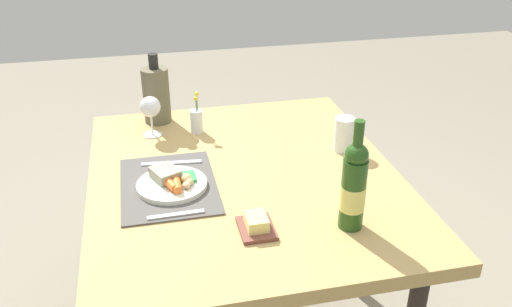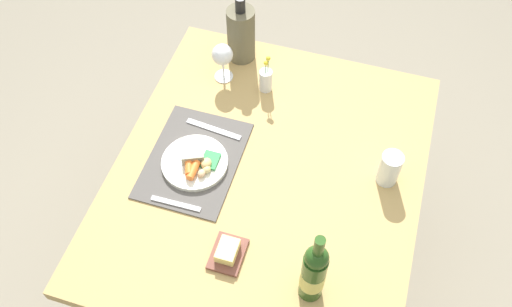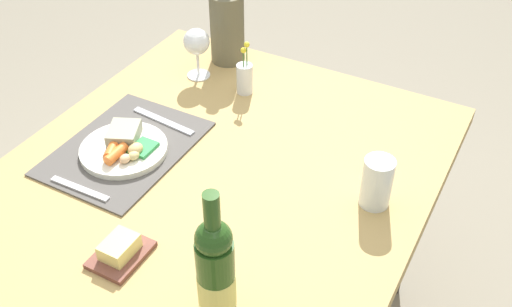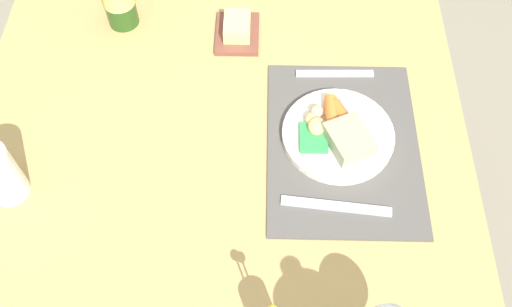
# 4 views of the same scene
# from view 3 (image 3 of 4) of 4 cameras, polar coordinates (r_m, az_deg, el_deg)

# --- Properties ---
(dining_table) EXTENTS (1.22, 1.04, 0.77)m
(dining_table) POSITION_cam_3_polar(r_m,az_deg,el_deg) (1.56, -3.99, -3.97)
(dining_table) COLOR tan
(dining_table) RESTS_ON ground_plane
(placemat) EXTENTS (0.42, 0.31, 0.01)m
(placemat) POSITION_cam_3_polar(r_m,az_deg,el_deg) (1.62, -12.39, 0.53)
(placemat) COLOR #514D4A
(placemat) RESTS_ON dining_table
(dinner_plate) EXTENTS (0.23, 0.23, 0.05)m
(dinner_plate) POSITION_cam_3_polar(r_m,az_deg,el_deg) (1.59, -12.50, 0.65)
(dinner_plate) COLOR white
(dinner_plate) RESTS_ON placemat
(fork) EXTENTS (0.04, 0.21, 0.00)m
(fork) POSITION_cam_3_polar(r_m,az_deg,el_deg) (1.69, -8.86, 3.10)
(fork) COLOR silver
(fork) RESTS_ON placemat
(knife) EXTENTS (0.02, 0.17, 0.00)m
(knife) POSITION_cam_3_polar(r_m,az_deg,el_deg) (1.51, -16.51, -3.24)
(knife) COLOR silver
(knife) RESTS_ON placemat
(wine_bottle) EXTENTS (0.07, 0.07, 0.34)m
(wine_bottle) POSITION_cam_3_polar(r_m,az_deg,el_deg) (1.11, -3.85, -11.59)
(wine_bottle) COLOR #244A18
(wine_bottle) RESTS_ON dining_table
(wine_glass) EXTENTS (0.08, 0.08, 0.16)m
(wine_glass) POSITION_cam_3_polar(r_m,az_deg,el_deg) (1.84, -5.72, 10.47)
(wine_glass) COLOR white
(wine_glass) RESTS_ON dining_table
(water_tumbler) EXTENTS (0.07, 0.07, 0.13)m
(water_tumbler) POSITION_cam_3_polar(r_m,az_deg,el_deg) (1.42, 11.45, -2.98)
(water_tumbler) COLOR silver
(water_tumbler) RESTS_ON dining_table
(butter_dish) EXTENTS (0.13, 0.10, 0.05)m
(butter_dish) POSITION_cam_3_polar(r_m,az_deg,el_deg) (1.33, -12.87, -9.05)
(butter_dish) COLOR brown
(butter_dish) RESTS_ON dining_table
(flower_vase) EXTENTS (0.05, 0.05, 0.17)m
(flower_vase) POSITION_cam_3_polar(r_m,az_deg,el_deg) (1.78, -1.09, 7.30)
(flower_vase) COLOR silver
(flower_vase) RESTS_ON dining_table
(cooler_bottle) EXTENTS (0.11, 0.11, 0.29)m
(cooler_bottle) POSITION_cam_3_polar(r_m,az_deg,el_deg) (1.92, -2.77, 12.01)
(cooler_bottle) COLOR brown
(cooler_bottle) RESTS_ON dining_table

